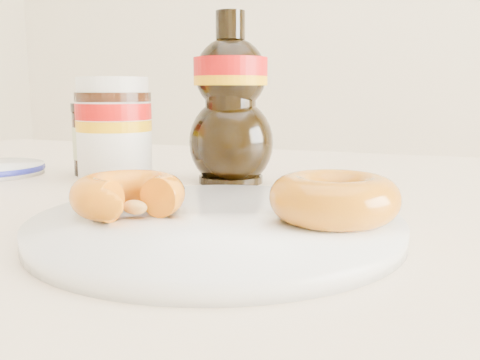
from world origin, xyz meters
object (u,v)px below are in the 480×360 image
(donut_whole, at_px, (334,198))
(syrup_bottle, at_px, (231,99))
(dining_table, at_px, (215,268))
(donut_bitten, at_px, (128,195))
(nutella_jar, at_px, (114,126))
(dark_jar, at_px, (95,140))
(plate, at_px, (217,225))

(donut_whole, xyz_separation_m, syrup_bottle, (-0.17, 0.21, 0.07))
(dining_table, bearing_deg, donut_bitten, -89.64)
(donut_whole, relative_size, nutella_jar, 0.77)
(nutella_jar, height_order, dark_jar, nutella_jar)
(dining_table, distance_m, dark_jar, 0.25)
(plate, height_order, nutella_jar, nutella_jar)
(donut_whole, height_order, syrup_bottle, syrup_bottle)
(dining_table, bearing_deg, syrup_bottle, 98.30)
(donut_bitten, xyz_separation_m, donut_whole, (0.15, 0.04, 0.00))
(donut_whole, height_order, dark_jar, dark_jar)
(nutella_jar, xyz_separation_m, dark_jar, (-0.06, 0.05, -0.02))
(plate, xyz_separation_m, dark_jar, (-0.27, 0.22, 0.04))
(nutella_jar, bearing_deg, donut_bitten, -53.51)
(plate, bearing_deg, donut_whole, 13.18)
(plate, xyz_separation_m, donut_whole, (0.09, 0.02, 0.02))
(dining_table, relative_size, donut_whole, 14.49)
(dining_table, distance_m, nutella_jar, 0.21)
(donut_bitten, bearing_deg, dining_table, 93.20)
(nutella_jar, bearing_deg, dining_table, -9.10)
(dark_jar, bearing_deg, donut_whole, -29.38)
(syrup_bottle, relative_size, dark_jar, 2.14)
(nutella_jar, xyz_separation_m, syrup_bottle, (0.13, 0.05, 0.03))
(plate, bearing_deg, dark_jar, 140.78)
(donut_bitten, height_order, dark_jar, dark_jar)
(dining_table, relative_size, dark_jar, 14.94)
(dining_table, xyz_separation_m, plate, (0.07, -0.15, 0.09))
(syrup_bottle, bearing_deg, nutella_jar, -158.06)
(nutella_jar, distance_m, syrup_bottle, 0.14)
(syrup_bottle, bearing_deg, plate, -70.49)
(donut_whole, xyz_separation_m, nutella_jar, (-0.30, 0.15, 0.04))
(donut_whole, relative_size, dark_jar, 1.03)
(dining_table, xyz_separation_m, dark_jar, (-0.20, 0.07, 0.13))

